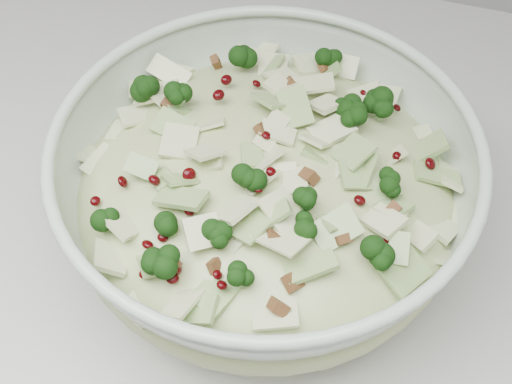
# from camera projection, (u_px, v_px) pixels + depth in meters

# --- Properties ---
(counter) EXTENTS (3.60, 0.60, 0.90)m
(counter) POSITION_uv_depth(u_px,v_px,m) (132.00, 324.00, 1.04)
(counter) COLOR #B8B7B3
(counter) RESTS_ON floor
(mixing_bowl) EXTENTS (0.37, 0.37, 0.12)m
(mixing_bowl) POSITION_uv_depth(u_px,v_px,m) (265.00, 195.00, 0.54)
(mixing_bowl) COLOR #B7C9B7
(mixing_bowl) RESTS_ON counter
(salad) EXTENTS (0.29, 0.29, 0.12)m
(salad) POSITION_uv_depth(u_px,v_px,m) (266.00, 178.00, 0.52)
(salad) COLOR #B2B87E
(salad) RESTS_ON mixing_bowl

